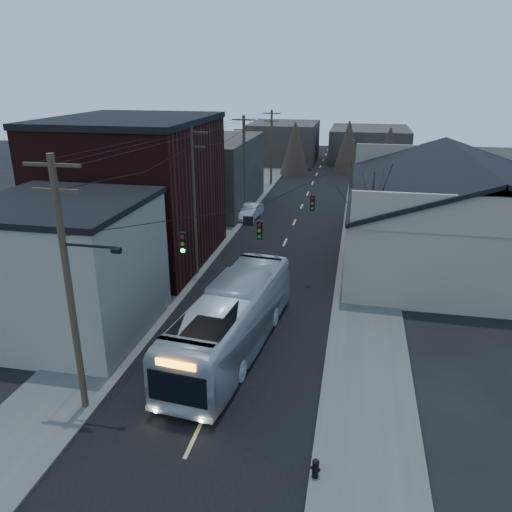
{
  "coord_description": "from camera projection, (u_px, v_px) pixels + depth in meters",
  "views": [
    {
      "loc": [
        5.38,
        -12.53,
        13.09
      ],
      "look_at": [
        -0.08,
        14.36,
        3.0
      ],
      "focal_mm": 35.0,
      "sensor_mm": 36.0,
      "label": 1
    }
  ],
  "objects": [
    {
      "name": "parked_car",
      "position": [
        250.0,
        212.0,
        47.43
      ],
      "size": [
        1.86,
        4.34,
        1.39
      ],
      "primitive_type": "imported",
      "rotation": [
        0.0,
        0.0,
        -0.09
      ],
      "color": "#B6B8BE",
      "rests_on": "ground"
    },
    {
      "name": "bus",
      "position": [
        232.0,
        320.0,
        24.42
      ],
      "size": [
        4.15,
        12.42,
        3.39
      ],
      "primitive_type": "imported",
      "rotation": [
        0.0,
        0.0,
        3.03
      ],
      "color": "#AAAFB6",
      "rests_on": "ground"
    },
    {
      "name": "building_brick",
      "position": [
        136.0,
        194.0,
        35.58
      ],
      "size": [
        10.0,
        12.0,
        10.0
      ],
      "primitive_type": "cube",
      "color": "black",
      "rests_on": "ground"
    },
    {
      "name": "building_clapboard",
      "position": [
        67.0,
        270.0,
        25.79
      ],
      "size": [
        8.0,
        8.0,
        7.0
      ],
      "primitive_type": "cube",
      "color": "slate",
      "rests_on": "ground"
    },
    {
      "name": "warehouse",
      "position": [
        459.0,
        223.0,
        36.68
      ],
      "size": [
        16.16,
        20.6,
        7.73
      ],
      "color": "gray",
      "rests_on": "ground"
    },
    {
      "name": "sidewalk_left",
      "position": [
        221.0,
        224.0,
        45.83
      ],
      "size": [
        4.0,
        110.0,
        0.12
      ],
      "primitive_type": "cube",
      "color": "#474744",
      "rests_on": "ground"
    },
    {
      "name": "ground",
      "position": [
        175.0,
        480.0,
        17.04
      ],
      "size": [
        160.0,
        160.0,
        0.0
      ],
      "primitive_type": "plane",
      "color": "black",
      "rests_on": "ground"
    },
    {
      "name": "sidewalk_right",
      "position": [
        366.0,
        232.0,
        43.4
      ],
      "size": [
        4.0,
        110.0,
        0.12
      ],
      "primitive_type": "cube",
      "color": "#474744",
      "rests_on": "ground"
    },
    {
      "name": "building_far_left",
      "position": [
        284.0,
        143.0,
        76.92
      ],
      "size": [
        10.0,
        12.0,
        6.0
      ],
      "primitive_type": "cube",
      "color": "#2D2824",
      "rests_on": "ground"
    },
    {
      "name": "building_far_right",
      "position": [
        369.0,
        144.0,
        79.26
      ],
      "size": [
        12.0,
        14.0,
        5.0
      ],
      "primitive_type": "cube",
      "color": "#2D2824",
      "rests_on": "ground"
    },
    {
      "name": "bare_tree",
      "position": [
        370.0,
        226.0,
        32.98
      ],
      "size": [
        0.4,
        0.4,
        7.2
      ],
      "primitive_type": "cone",
      "color": "black",
      "rests_on": "ground"
    },
    {
      "name": "fire_hydrant",
      "position": [
        316.0,
        468.0,
        16.91
      ],
      "size": [
        0.35,
        0.25,
        0.73
      ],
      "rotation": [
        0.0,
        0.0,
        -0.19
      ],
      "color": "black",
      "rests_on": "sidewalk_right"
    },
    {
      "name": "building_left_far",
      "position": [
        208.0,
        173.0,
        50.72
      ],
      "size": [
        9.0,
        14.0,
        7.0
      ],
      "primitive_type": "cube",
      "color": "#2D2824",
      "rests_on": "ground"
    },
    {
      "name": "road_surface",
      "position": [
        292.0,
        228.0,
        44.64
      ],
      "size": [
        9.0,
        110.0,
        0.02
      ],
      "primitive_type": "cube",
      "color": "black",
      "rests_on": "ground"
    },
    {
      "name": "utility_lines",
      "position": [
        243.0,
        186.0,
        38.12
      ],
      "size": [
        11.24,
        45.28,
        10.5
      ],
      "color": "#382B1E",
      "rests_on": "ground"
    }
  ]
}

